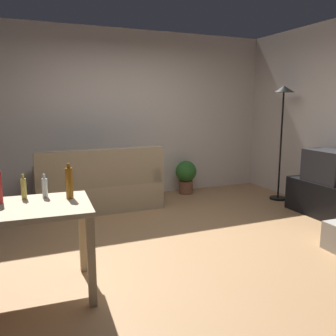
{
  "coord_description": "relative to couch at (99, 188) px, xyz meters",
  "views": [
    {
      "loc": [
        -1.59,
        -3.51,
        1.55
      ],
      "look_at": [
        0.1,
        0.5,
        0.75
      ],
      "focal_mm": 38.06,
      "sensor_mm": 36.0,
      "label": 1
    }
  ],
  "objects": [
    {
      "name": "potted_plant",
      "position": [
        1.57,
        0.31,
        0.02
      ],
      "size": [
        0.36,
        0.36,
        0.57
      ],
      "color": "brown",
      "rests_on": "ground_plane"
    },
    {
      "name": "bottle_clear",
      "position": [
        -0.86,
        -2.01,
        0.54
      ],
      "size": [
        0.05,
        0.05,
        0.2
      ],
      "color": "silver",
      "rests_on": "desk"
    },
    {
      "name": "tv",
      "position": [
        2.8,
        -1.57,
        0.39
      ],
      "size": [
        0.41,
        0.6,
        0.44
      ],
      "rotation": [
        0.0,
        0.0,
        1.57
      ],
      "color": "#2D2D33",
      "rests_on": "tv_stand"
    },
    {
      "name": "tv_stand",
      "position": [
        2.8,
        -1.57,
        -0.07
      ],
      "size": [
        0.44,
        1.1,
        0.48
      ],
      "rotation": [
        0.0,
        0.0,
        1.57
      ],
      "color": "black",
      "rests_on": "ground_plane"
    },
    {
      "name": "ground_plane",
      "position": [
        0.55,
        -1.59,
        -0.32
      ],
      "size": [
        5.2,
        4.4,
        0.02
      ],
      "primitive_type": "cube",
      "color": "tan"
    },
    {
      "name": "torchiere_lamp",
      "position": [
        2.8,
        -0.61,
        1.11
      ],
      "size": [
        0.32,
        0.32,
        1.81
      ],
      "color": "black",
      "rests_on": "ground_plane"
    },
    {
      "name": "bottle_squat",
      "position": [
        -1.03,
        -1.99,
        0.54
      ],
      "size": [
        0.04,
        0.04,
        0.21
      ],
      "color": "#BCB24C",
      "rests_on": "desk"
    },
    {
      "name": "desk",
      "position": [
        -1.14,
        -2.21,
        0.34
      ],
      "size": [
        1.24,
        0.77,
        0.76
      ],
      "rotation": [
        0.0,
        0.0,
        -0.06
      ],
      "color": "#C6B28E",
      "rests_on": "ground_plane"
    },
    {
      "name": "wall_rear",
      "position": [
        0.55,
        0.61,
        1.04
      ],
      "size": [
        5.2,
        0.1,
        2.7
      ],
      "primitive_type": "cube",
      "color": "silver",
      "rests_on": "ground_plane"
    },
    {
      "name": "bottle_amber",
      "position": [
        -0.68,
        -2.12,
        0.59
      ],
      "size": [
        0.06,
        0.06,
        0.3
      ],
      "color": "#9E6019",
      "rests_on": "desk"
    },
    {
      "name": "couch",
      "position": [
        0.0,
        0.0,
        0.0
      ],
      "size": [
        1.78,
        0.84,
        0.92
      ],
      "rotation": [
        0.0,
        0.0,
        3.14
      ],
      "color": "tan",
      "rests_on": "ground_plane"
    }
  ]
}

